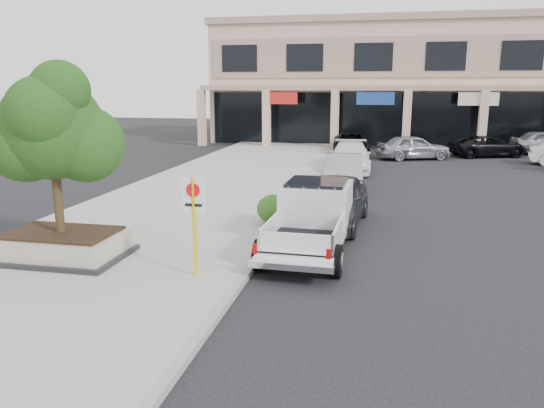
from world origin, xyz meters
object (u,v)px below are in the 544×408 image
at_px(planter, 62,245).
at_px(curb_car_a, 334,201).
at_px(pickup_truck, 311,219).
at_px(no_parking_sign, 194,213).
at_px(lot_car_d, 488,146).
at_px(lot_car_a, 413,147).
at_px(curb_car_d, 351,143).
at_px(curb_car_c, 350,157).
at_px(planter_tree, 60,129).
at_px(curb_car_b, 343,172).

distance_m(planter, curb_car_a, 8.30).
height_order(pickup_truck, curb_car_a, pickup_truck).
relative_size(no_parking_sign, curb_car_a, 0.49).
bearing_deg(curb_car_a, lot_car_d, 71.82).
xyz_separation_m(pickup_truck, lot_car_a, (3.66, 19.83, -0.14)).
bearing_deg(curb_car_d, no_parking_sign, -98.73).
bearing_deg(lot_car_a, curb_car_c, 125.72).
bearing_deg(lot_car_a, planter_tree, 135.28).
bearing_deg(planter, no_parking_sign, -8.84).
bearing_deg(curb_car_a, lot_car_a, 83.54).
distance_m(curb_car_c, curb_car_d, 7.37).
relative_size(curb_car_d, lot_car_a, 1.14).
height_order(no_parking_sign, pickup_truck, no_parking_sign).
xyz_separation_m(planter_tree, no_parking_sign, (3.67, -0.75, -1.78)).
height_order(no_parking_sign, curb_car_b, no_parking_sign).
bearing_deg(lot_car_d, curb_car_d, 74.02).
distance_m(planter, lot_car_a, 24.18).
bearing_deg(no_parking_sign, curb_car_d, 85.36).
bearing_deg(planter_tree, curb_car_d, 76.67).
relative_size(planter_tree, no_parking_sign, 1.74).
distance_m(pickup_truck, curb_car_c, 14.42).
xyz_separation_m(planter_tree, curb_car_b, (6.12, 11.25, -2.65)).
height_order(pickup_truck, lot_car_d, pickup_truck).
height_order(no_parking_sign, lot_car_a, no_parking_sign).
height_order(no_parking_sign, curb_car_d, no_parking_sign).
distance_m(planter_tree, curb_car_b, 13.08).
bearing_deg(lot_car_a, curb_car_a, 147.73).
relative_size(curb_car_d, lot_car_d, 1.06).
bearing_deg(curb_car_d, pickup_truck, -93.40).
bearing_deg(curb_car_c, lot_car_d, 39.87).
relative_size(planter_tree, lot_car_d, 0.84).
height_order(planter_tree, lot_car_d, planter_tree).
relative_size(curb_car_b, lot_car_a, 1.04).
xyz_separation_m(curb_car_b, lot_car_a, (3.47, 10.73, -0.01)).
distance_m(lot_car_a, lot_car_d, 5.32).
distance_m(planter, planter_tree, 2.95).
relative_size(planter_tree, curb_car_c, 0.77).
relative_size(no_parking_sign, curb_car_c, 0.44).
height_order(planter, curb_car_d, curb_car_d).
distance_m(curb_car_c, lot_car_d, 11.36).
height_order(pickup_truck, curb_car_c, pickup_truck).
distance_m(curb_car_b, lot_car_d, 15.45).
xyz_separation_m(pickup_truck, curb_car_c, (0.13, 14.42, -0.14)).
relative_size(pickup_truck, curb_car_d, 1.12).
distance_m(no_parking_sign, curb_car_a, 6.47).
xyz_separation_m(planter, curb_car_b, (6.26, 11.40, 0.29)).
xyz_separation_m(curb_car_b, lot_car_d, (8.24, 13.07, -0.10)).
bearing_deg(curb_car_c, no_parking_sign, -101.01).
bearing_deg(no_parking_sign, pickup_truck, 52.00).
xyz_separation_m(curb_car_c, curb_car_d, (-0.39, 7.36, -0.05)).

